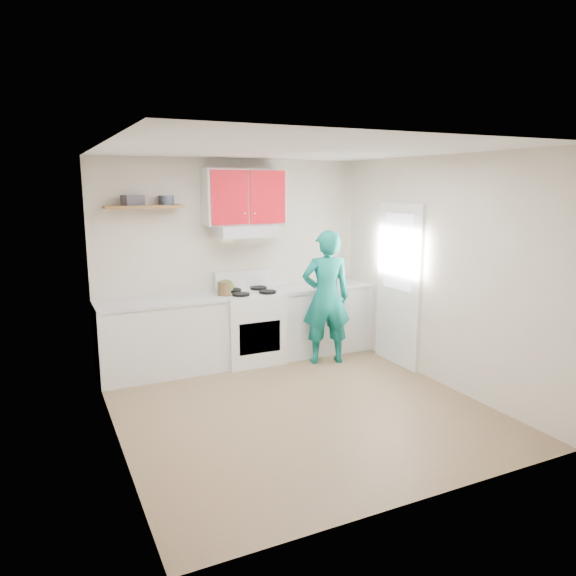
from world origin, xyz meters
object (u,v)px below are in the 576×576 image
kettle (226,286)px  crock (224,289)px  tin (166,200)px  person (326,297)px  stove (250,327)px

kettle → crock: crock is taller
tin → crock: bearing=-23.4°
crock → person: (1.23, -0.40, -0.14)m
stove → kettle: size_ratio=4.56×
kettle → tin: bearing=-170.4°
kettle → crock: 0.18m
stove → person: (0.86, -0.45, 0.40)m
person → kettle: bearing=-9.5°
kettle → person: 1.29m
stove → person: bearing=-27.6°
stove → crock: 0.65m
stove → person: person is taller
tin → person: 2.31m
stove → person: 1.05m
stove → tin: (-0.98, 0.21, 1.63)m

